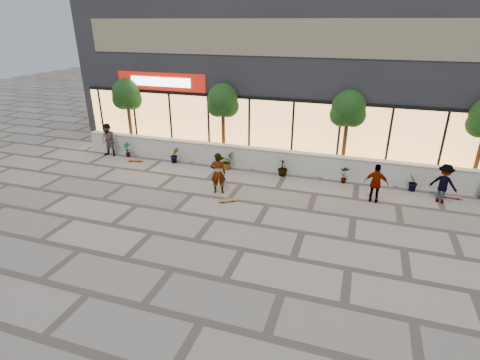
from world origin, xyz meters
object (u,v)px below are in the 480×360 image
(tree_midwest, at_px, (223,102))
(skater_center, at_px, (218,173))
(skateboard_left, at_px, (135,160))
(tree_mideast, at_px, (348,111))
(skater_right_far, at_px, (444,184))
(skateboard_right_near, at_px, (451,197))
(skateboard_center, at_px, (227,200))
(tree_west, at_px, (127,96))
(skater_right_near, at_px, (376,184))
(skater_left, at_px, (109,140))

(tree_midwest, distance_m, skater_center, 4.62)
(skateboard_left, bearing_deg, tree_mideast, -1.77)
(tree_midwest, xyz_separation_m, skateboard_left, (-4.23, -1.76, -2.91))
(skater_right_far, relative_size, skateboard_right_near, 2.07)
(skateboard_center, bearing_deg, skateboard_right_near, -11.93)
(skateboard_right_near, bearing_deg, tree_west, 177.97)
(tree_mideast, relative_size, skateboard_left, 4.83)
(skater_right_near, xyz_separation_m, skateboard_center, (-5.57, -1.85, -0.72))
(skater_left, distance_m, skateboard_right_near, 16.47)
(skater_right_near, bearing_deg, skateboard_center, 25.36)
(skateboard_center, bearing_deg, tree_mideast, 16.55)
(skateboard_left, bearing_deg, skateboard_right_near, -10.52)
(skater_center, xyz_separation_m, skateboard_right_near, (9.27, 2.43, -0.80))
(tree_midwest, distance_m, skater_left, 6.47)
(tree_mideast, distance_m, skater_right_near, 3.86)
(skateboard_right_near, bearing_deg, skateboard_left, -175.68)
(tree_midwest, bearing_deg, skater_left, -166.77)
(skateboard_left, xyz_separation_m, skateboard_right_near, (14.73, 0.26, -0.00))
(tree_west, height_order, skateboard_left, tree_west)
(skater_right_far, distance_m, skateboard_center, 8.56)
(skater_left, relative_size, skater_right_near, 1.10)
(skateboard_center, height_order, skateboard_left, skateboard_left)
(tree_west, relative_size, skateboard_center, 5.45)
(skater_center, bearing_deg, tree_mideast, -154.37)
(tree_mideast, xyz_separation_m, skater_left, (-11.95, -1.40, -2.11))
(tree_mideast, distance_m, skateboard_left, 10.78)
(skater_right_near, bearing_deg, skater_left, 0.94)
(skater_left, height_order, skateboard_center, skater_left)
(tree_west, xyz_separation_m, skateboard_center, (7.40, -4.67, -2.91))
(tree_west, height_order, skateboard_center, tree_west)
(tree_midwest, distance_m, skateboard_center, 5.82)
(tree_midwest, bearing_deg, skateboard_left, -157.45)
(tree_west, xyz_separation_m, tree_midwest, (5.50, 0.00, 0.00))
(tree_midwest, xyz_separation_m, skater_right_far, (10.00, -2.01, -2.18))
(skater_left, xyz_separation_m, skateboard_center, (7.85, -3.27, -0.81))
(tree_mideast, height_order, skater_right_far, tree_mideast)
(skater_center, relative_size, skater_right_far, 1.10)
(skater_right_far, bearing_deg, skater_center, 35.85)
(skater_right_near, bearing_deg, tree_west, -5.29)
(skater_center, xyz_separation_m, skater_right_near, (6.24, 1.11, -0.08))
(skater_left, bearing_deg, tree_midwest, 13.78)
(tree_mideast, distance_m, skateboard_right_near, 5.56)
(skater_right_near, relative_size, skateboard_left, 1.97)
(skateboard_center, bearing_deg, skateboard_left, 122.43)
(tree_midwest, height_order, skateboard_right_near, tree_midwest)
(tree_west, xyz_separation_m, skateboard_left, (1.27, -1.76, -2.91))
(skateboard_center, xyz_separation_m, skateboard_right_near, (8.60, 3.17, 0.00))
(skater_left, height_order, skateboard_left, skater_left)
(skateboard_right_near, bearing_deg, skateboard_center, -156.45)
(tree_mideast, distance_m, skater_center, 6.53)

